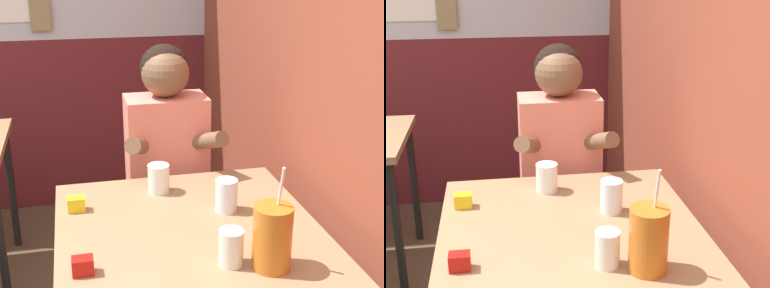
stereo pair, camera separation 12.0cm
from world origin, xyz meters
TOP-DOWN VIEW (x-y plane):
  - brick_wall_right at (1.25, 1.13)m, footprint 0.08×4.27m
  - main_table at (0.70, 0.39)m, footprint 0.85×0.91m
  - person_seated at (0.74, 1.02)m, footprint 0.42×0.40m
  - cocktail_pitcher at (0.87, 0.12)m, footprint 0.11×0.11m
  - glass_near_pitcher at (0.85, 0.49)m, footprint 0.08×0.08m
  - glass_center at (0.65, 0.70)m, footprint 0.08×0.08m
  - glass_far_side at (0.77, 0.16)m, footprint 0.07×0.07m
  - condiment_ketchup at (0.35, 0.20)m, footprint 0.06×0.04m
  - condiment_mustard at (0.35, 0.60)m, footprint 0.06×0.04m

SIDE VIEW (x-z plane):
  - person_seated at x=0.74m, z-range 0.03..1.27m
  - main_table at x=0.70m, z-range 0.30..1.05m
  - condiment_ketchup at x=0.35m, z-range 0.75..0.80m
  - condiment_mustard at x=0.35m, z-range 0.75..0.80m
  - glass_center at x=0.65m, z-range 0.75..0.86m
  - glass_far_side at x=0.77m, z-range 0.75..0.86m
  - glass_near_pitcher at x=0.85m, z-range 0.75..0.86m
  - cocktail_pitcher at x=0.87m, z-range 0.69..1.00m
  - brick_wall_right at x=1.25m, z-range 0.00..2.70m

